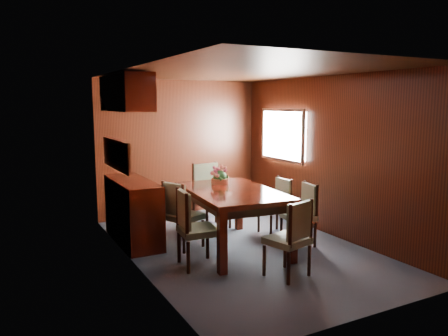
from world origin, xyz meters
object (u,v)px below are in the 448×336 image
dining_table (232,198)px  chair_right_near (303,210)px  flower_centerpiece (220,175)px  sideboard (133,211)px  chair_left_near (192,224)px  chair_head (292,235)px

dining_table → chair_right_near: size_ratio=2.09×
flower_centerpiece → chair_right_near: bearing=-41.0°
sideboard → chair_left_near: bearing=-74.7°
sideboard → chair_right_near: 2.43m
sideboard → dining_table: sideboard is taller
dining_table → flower_centerpiece: size_ratio=6.73×
sideboard → chair_left_near: 1.36m
chair_left_near → flower_centerpiece: 1.26m
sideboard → chair_right_near: sideboard is taller
chair_right_near → chair_left_near: bearing=103.3°
flower_centerpiece → dining_table: bearing=-97.8°
sideboard → chair_head: bearing=-60.5°
chair_head → dining_table: bearing=80.1°
sideboard → chair_right_near: size_ratio=1.58×
chair_right_near → chair_head: 1.26m
chair_left_near → flower_centerpiece: flower_centerpiece is taller
dining_table → chair_head: chair_head is taller
dining_table → chair_right_near: 1.04m
chair_left_near → chair_head: 1.21m
sideboard → flower_centerpiece: (1.18, -0.45, 0.50)m
chair_right_near → chair_head: size_ratio=0.96×
chair_left_near → chair_head: chair_left_near is taller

